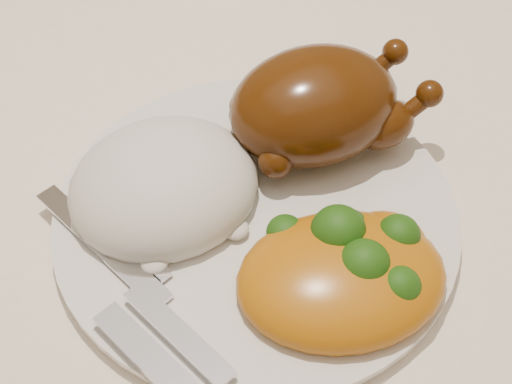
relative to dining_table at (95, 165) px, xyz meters
name	(u,v)px	position (x,y,z in m)	size (l,w,h in m)	color
dining_table	(95,165)	(0.00, 0.00, 0.00)	(1.60, 0.90, 0.76)	brown
tablecloth	(81,107)	(0.00, 0.00, 0.07)	(1.73, 1.03, 0.18)	white
dinner_plate	(256,216)	(0.07, -0.20, 0.11)	(0.27, 0.27, 0.01)	silver
roast_chicken	(319,105)	(0.14, -0.16, 0.15)	(0.15, 0.10, 0.08)	#4B2508
rice_mound	(164,187)	(0.02, -0.16, 0.13)	(0.14, 0.13, 0.07)	silver
mac_and_cheese	(349,269)	(0.10, -0.28, 0.13)	(0.15, 0.13, 0.06)	#BE760C
cutlery	(146,309)	(-0.02, -0.25, 0.12)	(0.07, 0.19, 0.01)	silver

